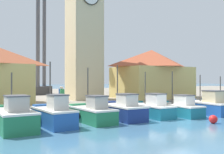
{
  "coord_description": "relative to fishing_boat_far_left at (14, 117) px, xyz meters",
  "views": [
    {
      "loc": [
        -14.33,
        -14.67,
        3.27
      ],
      "look_at": [
        -1.22,
        8.07,
        3.5
      ],
      "focal_mm": 42.0,
      "sensor_mm": 36.0,
      "label": 1
    }
  ],
  "objects": [
    {
      "name": "ground_plane",
      "position": [
        11.38,
        -3.21,
        -0.8
      ],
      "size": [
        300.0,
        300.0,
        0.0
      ],
      "primitive_type": "plane",
      "color": "teal"
    },
    {
      "name": "quay_wharf",
      "position": [
        11.38,
        22.87,
        -0.29
      ],
      "size": [
        120.0,
        40.0,
        1.02
      ],
      "primitive_type": "cube",
      "color": "gray",
      "rests_on": "ground"
    },
    {
      "name": "fishing_boat_far_left",
      "position": [
        0.0,
        0.0,
        0.0
      ],
      "size": [
        2.32,
        5.26,
        3.73
      ],
      "color": "#237A4C",
      "rests_on": "ground"
    },
    {
      "name": "fishing_boat_left_outer",
      "position": [
        2.64,
        0.03,
        -0.02
      ],
      "size": [
        2.08,
        4.82,
        4.55
      ],
      "color": "#2356A8",
      "rests_on": "ground"
    },
    {
      "name": "fishing_boat_left_inner",
      "position": [
        5.72,
        0.25,
        -0.08
      ],
      "size": [
        2.14,
        4.95,
        4.19
      ],
      "color": "#237A4C",
      "rests_on": "ground"
    },
    {
      "name": "fishing_boat_mid_left",
      "position": [
        8.41,
        0.25,
        -0.05
      ],
      "size": [
        2.11,
        4.92,
        4.48
      ],
      "color": "navy",
      "rests_on": "ground"
    },
    {
      "name": "fishing_boat_center",
      "position": [
        11.32,
        0.23,
        -0.09
      ],
      "size": [
        2.02,
        4.93,
        3.95
      ],
      "color": "#196B7F",
      "rests_on": "ground"
    },
    {
      "name": "fishing_boat_mid_right",
      "position": [
        13.95,
        -0.41,
        -0.14
      ],
      "size": [
        1.96,
        5.15,
        3.99
      ],
      "color": "#196B7F",
      "rests_on": "ground"
    },
    {
      "name": "fishing_boat_right_inner",
      "position": [
        17.17,
        -0.85,
        -0.04
      ],
      "size": [
        2.22,
        5.28,
        3.69
      ],
      "color": "#2356A8",
      "rests_on": "ground"
    },
    {
      "name": "clock_tower",
      "position": [
        8.95,
        9.02,
        8.7
      ],
      "size": [
        3.82,
        3.82,
        17.7
      ],
      "color": "beige",
      "rests_on": "quay_wharf"
    },
    {
      "name": "warehouse_right",
      "position": [
        17.49,
        7.71,
        3.24
      ],
      "size": [
        8.91,
        6.82,
        5.88
      ],
      "color": "tan",
      "rests_on": "quay_wharf"
    },
    {
      "name": "port_crane_near",
      "position": [
        8.31,
        22.96,
        8.54
      ],
      "size": [
        3.28,
        9.63,
        20.75
      ],
      "color": "#353539",
      "rests_on": "quay_wharf"
    },
    {
      "name": "port_crane_far",
      "position": [
        6.54,
        20.19,
        8.57
      ],
      "size": [
        2.87,
        8.47,
        22.06
      ],
      "color": "#353539",
      "rests_on": "quay_wharf"
    },
    {
      "name": "mooring_buoy",
      "position": [
        13.21,
        -4.84,
        -0.48
      ],
      "size": [
        0.63,
        0.63,
        0.63
      ],
      "primitive_type": "sphere",
      "color": "red",
      "rests_on": "ground"
    },
    {
      "name": "dock_worker_near_tower",
      "position": [
        4.56,
        3.71,
        1.07
      ],
      "size": [
        0.34,
        0.22,
        1.62
      ],
      "color": "#33333D",
      "rests_on": "quay_wharf"
    },
    {
      "name": "dock_worker_along_quay",
      "position": [
        4.64,
        4.29,
        1.07
      ],
      "size": [
        0.34,
        0.22,
        1.62
      ],
      "color": "#33333D",
      "rests_on": "quay_wharf"
    }
  ]
}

